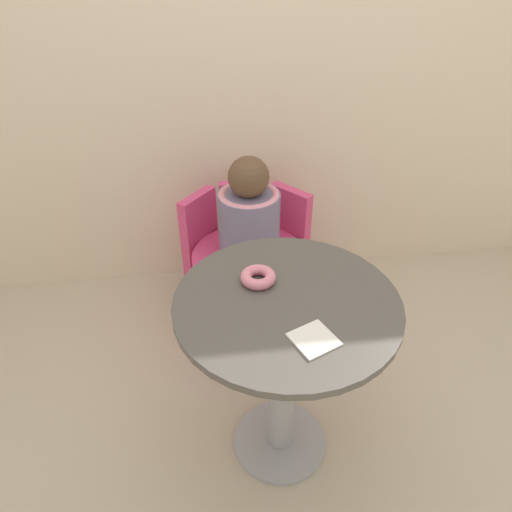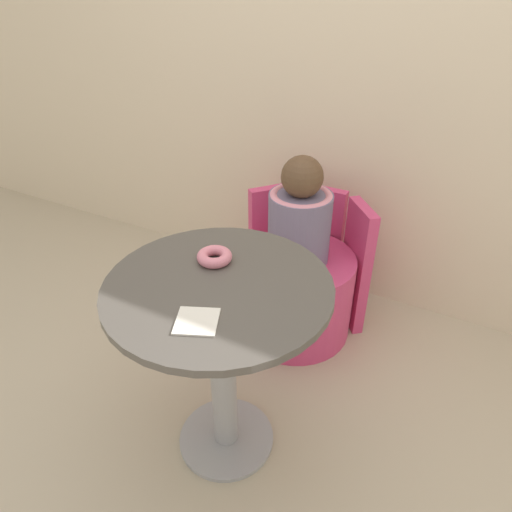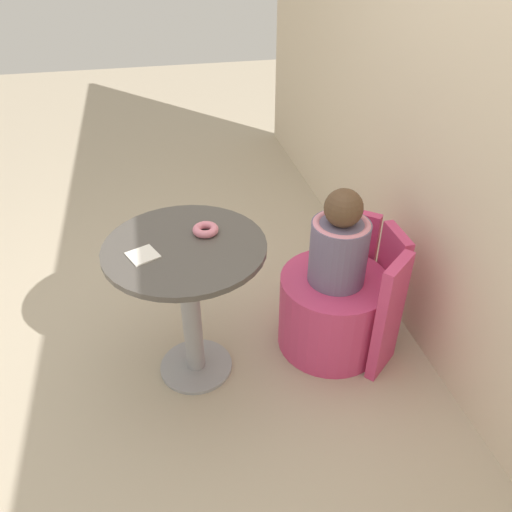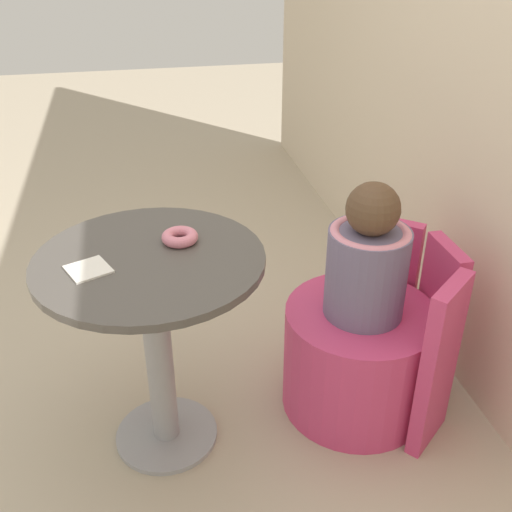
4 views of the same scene
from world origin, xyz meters
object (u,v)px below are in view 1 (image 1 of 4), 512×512
round_table (285,345)px  donut (258,277)px  tub_chair (250,288)px  child_figure (249,215)px

round_table → donut: donut is taller
tub_chair → round_table: bearing=-87.3°
round_table → child_figure: child_figure is taller
round_table → tub_chair: 0.77m
tub_chair → donut: donut is taller
round_table → child_figure: size_ratio=1.53×
donut → round_table: bearing=-53.2°
child_figure → donut: (-0.04, -0.60, 0.13)m
donut → tub_chair: bearing=86.2°
round_table → tub_chair: bearing=92.7°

